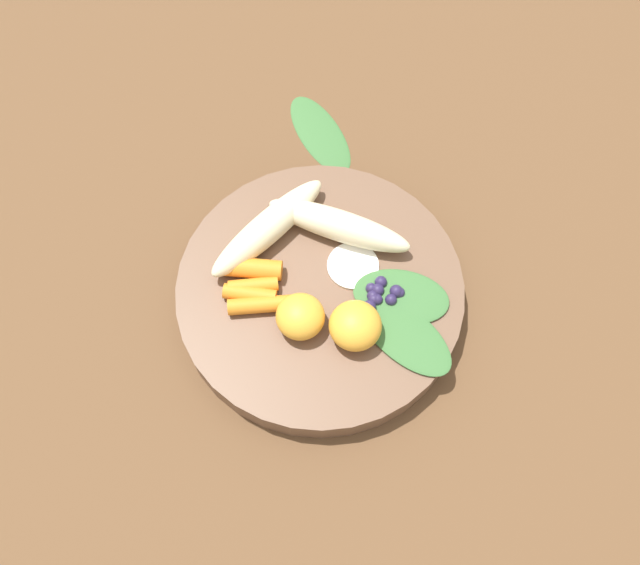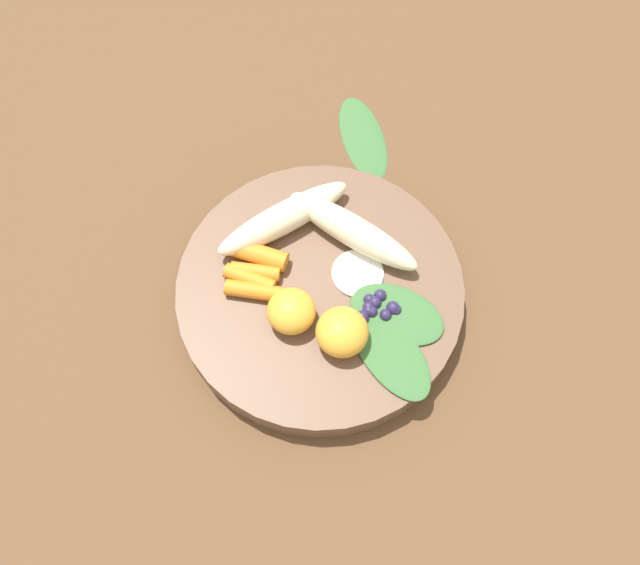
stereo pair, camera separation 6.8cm
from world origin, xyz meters
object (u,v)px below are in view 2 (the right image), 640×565
(orange_segment_near, at_px, (344,331))
(bowl, at_px, (320,294))
(banana_peeled_left, at_px, (284,218))
(kale_leaf_stray, at_px, (363,137))
(banana_peeled_right, at_px, (353,231))

(orange_segment_near, bearing_deg, bowl, 92.20)
(banana_peeled_left, height_order, orange_segment_near, orange_segment_near)
(bowl, xyz_separation_m, banana_peeled_left, (-0.01, 0.07, 0.03))
(kale_leaf_stray, bearing_deg, orange_segment_near, 160.31)
(banana_peeled_right, bearing_deg, bowl, 92.83)
(banana_peeled_right, xyz_separation_m, kale_leaf_stray, (0.06, 0.13, -0.04))
(bowl, distance_m, orange_segment_near, 0.07)
(banana_peeled_left, relative_size, orange_segment_near, 2.99)
(banana_peeled_left, xyz_separation_m, orange_segment_near, (0.01, -0.13, 0.00))
(banana_peeled_right, height_order, orange_segment_near, orange_segment_near)
(bowl, xyz_separation_m, kale_leaf_stray, (0.11, 0.16, -0.01))
(banana_peeled_right, distance_m, orange_segment_near, 0.10)
(orange_segment_near, bearing_deg, kale_leaf_stray, 63.44)
(bowl, height_order, kale_leaf_stray, bowl)
(banana_peeled_left, bearing_deg, bowl, 86.22)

